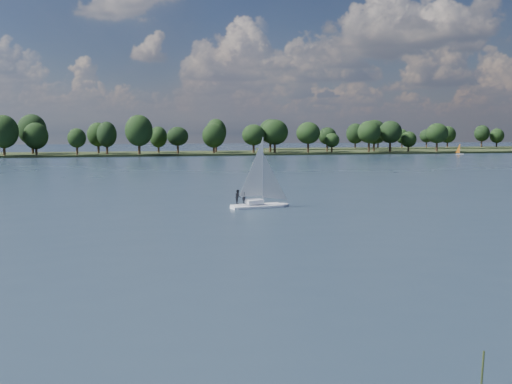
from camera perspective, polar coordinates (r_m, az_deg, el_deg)
ground at (r=122.84m, az=-2.32°, el=1.93°), size 700.00×700.00×0.00m
far_shore at (r=233.40m, az=-8.11°, el=3.75°), size 660.00×40.00×1.50m
far_shore_back at (r=335.93m, az=19.19°, el=4.12°), size 220.00×30.00×1.40m
sailboat at (r=64.78m, az=0.14°, el=0.46°), size 6.59×2.69×8.42m
dinghy_orange at (r=246.70m, az=19.72°, el=3.85°), size 3.30×2.65×4.97m
treeline at (r=229.22m, az=-8.90°, el=5.70°), size 562.49×74.34×17.02m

